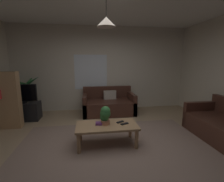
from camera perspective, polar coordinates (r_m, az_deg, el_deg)
floor at (r=3.23m, az=0.82°, el=-19.83°), size 5.75×5.07×0.02m
rug at (r=3.06m, az=1.45°, el=-21.48°), size 3.74×2.79×0.01m
wall_back at (r=5.34m, az=-3.54°, el=8.03°), size 5.87×0.06×2.77m
window_pane at (r=5.29m, az=-7.73°, el=6.86°), size 1.07×0.01×1.14m
couch_under_window at (r=5.00m, az=-1.25°, el=-5.09°), size 1.60×0.89×0.82m
couch_right_side at (r=4.19m, az=35.26°, el=-10.28°), size 0.89×1.38×0.82m
coffee_table at (r=3.15m, az=-1.86°, el=-13.25°), size 1.19×0.59×0.42m
book_on_table_0 at (r=3.14m, az=-4.86°, el=-11.82°), size 0.13×0.13×0.03m
book_on_table_1 at (r=3.13m, az=-4.66°, el=-11.47°), size 0.15×0.11×0.02m
remote_on_table_0 at (r=3.15m, az=4.61°, el=-11.80°), size 0.17×0.10×0.02m
remote_on_table_1 at (r=3.23m, az=3.01°, el=-11.19°), size 0.16×0.12×0.02m
potted_plant_on_table at (r=3.09m, az=-2.53°, el=-8.58°), size 0.21×0.21×0.36m
tv_stand at (r=5.10m, az=-29.75°, el=-6.48°), size 0.90×0.44×0.50m
tv at (r=4.96m, az=-30.39°, el=-0.80°), size 0.84×0.16×0.52m
potted_palm_corner at (r=5.52m, az=-28.65°, el=-2.06°), size 0.89×0.88×1.26m
bookshelf_corner at (r=4.61m, az=-34.70°, el=-2.80°), size 0.70×0.31×1.40m
pendant_lamp at (r=2.96m, az=-2.11°, el=23.93°), size 0.34×0.34×0.54m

